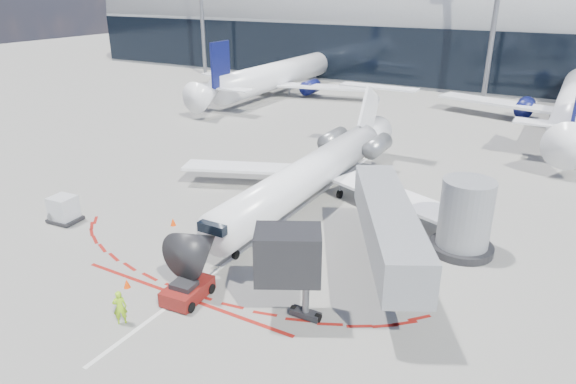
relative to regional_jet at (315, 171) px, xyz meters
The scene contains 14 objects.
ground 4.77m from the regional_jet, 92.73° to the right, with size 260.00×260.00×0.00m, color slate.
apron_centerline 3.22m from the regional_jet, 95.35° to the right, with size 0.25×40.00×0.01m, color silver.
apron_stop_bar 15.77m from the regional_jet, 90.72° to the right, with size 14.00×0.25×0.01m, color maroon.
terminal_building 61.20m from the regional_jet, 90.18° to the left, with size 150.00×24.15×24.00m.
jet_bridge 11.95m from the regional_jet, 36.46° to the right, with size 10.03×15.20×4.90m.
light_mast_west 63.82m from the regional_jet, 135.82° to the left, with size 0.70×0.70×25.00m, color slate.
light_mast_centre 45.31m from the regional_jet, 83.76° to the left, with size 0.70×0.70×25.00m, color slate.
regional_jet is the anchor object (origin of this frame).
pushback_tug 15.68m from the regional_jet, 89.06° to the right, with size 2.10×4.52×1.16m.
ramp_worker 18.97m from the regional_jet, 93.75° to the right, with size 0.67×0.44×1.85m, color #98DE17.
uld_container 18.47m from the regional_jet, 137.99° to the right, with size 2.16×1.89×1.91m.
safety_cone_left 11.35m from the regional_jet, 126.09° to the right, with size 0.40×0.40×0.55m, color #FF4105.
safety_cone_right 16.89m from the regional_jet, 101.78° to the right, with size 0.38×0.38×0.52m, color #FF4105.
bg_airliner_0 43.25m from the regional_jet, 124.06° to the left, with size 35.13×37.19×11.36m, color white, non-canonical shape.
Camera 1 is at (16.75, -29.24, 15.72)m, focal length 32.00 mm.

